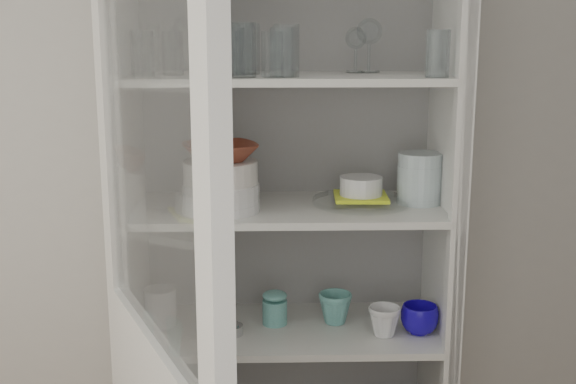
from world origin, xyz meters
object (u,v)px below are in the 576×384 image
(goblet_1, at_px, (215,42))
(goblet_3, at_px, (369,43))
(measuring_cups, at_px, (220,329))
(plate_stack_back, at_px, (215,179))
(mug_white, at_px, (384,321))
(mug_teal, at_px, (335,308))
(terracotta_bowl, at_px, (220,152))
(grey_bowl_stack, at_px, (420,178))
(goblet_0, at_px, (216,44))
(mug_blue, at_px, (420,319))
(pantry_cabinet, at_px, (287,295))
(glass_platter, at_px, (361,201))
(cream_bowl, at_px, (221,172))
(teal_jar, at_px, (275,310))
(goblet_2, at_px, (356,48))
(white_canister, at_px, (161,306))
(white_ramekin, at_px, (361,186))
(yellow_trivet, at_px, (361,197))
(plate_stack_front, at_px, (221,197))

(goblet_1, distance_m, goblet_3, 0.48)
(measuring_cups, bearing_deg, plate_stack_back, 95.45)
(mug_white, bearing_deg, mug_teal, 126.50)
(terracotta_bowl, distance_m, grey_bowl_stack, 0.63)
(goblet_0, height_order, mug_teal, goblet_0)
(goblet_3, distance_m, mug_blue, 0.88)
(pantry_cabinet, height_order, glass_platter, pantry_cabinet)
(cream_bowl, height_order, teal_jar, cream_bowl)
(grey_bowl_stack, bearing_deg, cream_bowl, -172.14)
(pantry_cabinet, bearing_deg, goblet_2, 8.69)
(mug_blue, height_order, mug_white, mug_white)
(goblet_3, bearing_deg, mug_white, -77.78)
(goblet_3, bearing_deg, mug_blue, -48.77)
(goblet_0, distance_m, glass_platter, 0.66)
(terracotta_bowl, height_order, white_canister, terracotta_bowl)
(goblet_1, height_order, cream_bowl, goblet_1)
(measuring_cups, bearing_deg, grey_bowl_stack, 7.07)
(goblet_0, bearing_deg, mug_blue, -13.74)
(plate_stack_back, bearing_deg, teal_jar, -33.29)
(teal_jar, xyz_separation_m, white_canister, (-0.37, 0.01, 0.01))
(plate_stack_back, relative_size, mug_teal, 1.80)
(pantry_cabinet, height_order, white_ramekin, pantry_cabinet)
(goblet_3, relative_size, mug_teal, 1.68)
(goblet_0, distance_m, mug_white, 1.00)
(grey_bowl_stack, relative_size, mug_blue, 1.36)
(goblet_1, relative_size, terracotta_bowl, 0.86)
(mug_teal, distance_m, mug_white, 0.18)
(glass_platter, relative_size, mug_blue, 2.57)
(goblet_2, bearing_deg, cream_bowl, -157.58)
(terracotta_bowl, distance_m, mug_blue, 0.81)
(goblet_2, relative_size, measuring_cups, 1.50)
(goblet_3, relative_size, glass_platter, 0.60)
(goblet_1, relative_size, mug_teal, 1.73)
(measuring_cups, relative_size, white_canister, 0.84)
(goblet_0, bearing_deg, grey_bowl_stack, -6.53)
(mug_teal, bearing_deg, mug_blue, -12.06)
(grey_bowl_stack, bearing_deg, teal_jar, 179.33)
(mug_teal, bearing_deg, teal_jar, -171.83)
(goblet_0, relative_size, yellow_trivet, 1.08)
(pantry_cabinet, xyz_separation_m, white_canister, (-0.41, -0.04, -0.02))
(goblet_2, distance_m, mug_teal, 0.83)
(grey_bowl_stack, height_order, mug_white, grey_bowl_stack)
(white_ramekin, distance_m, mug_white, 0.43)
(yellow_trivet, xyz_separation_m, grey_bowl_stack, (0.18, 0.00, 0.06))
(terracotta_bowl, height_order, mug_white, terracotta_bowl)
(plate_stack_back, bearing_deg, mug_white, -23.27)
(plate_stack_front, distance_m, mug_teal, 0.54)
(goblet_0, relative_size, grey_bowl_stack, 1.10)
(plate_stack_back, bearing_deg, glass_platter, -16.08)
(pantry_cabinet, xyz_separation_m, yellow_trivet, (0.23, -0.06, 0.34))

